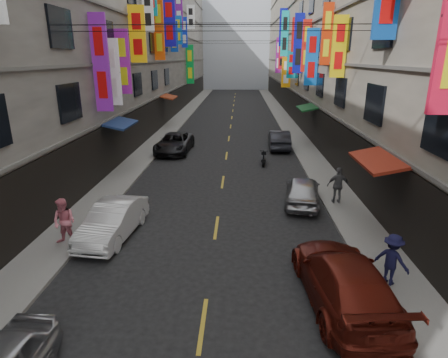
# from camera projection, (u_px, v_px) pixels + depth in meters

# --- Properties ---
(sidewalk_left) EXTENTS (2.00, 90.00, 0.12)m
(sidewalk_left) POSITION_uv_depth(u_px,v_px,m) (173.00, 126.00, 38.68)
(sidewalk_left) COLOR slate
(sidewalk_left) RESTS_ON ground
(sidewalk_right) EXTENTS (2.00, 90.00, 0.12)m
(sidewalk_right) POSITION_uv_depth(u_px,v_px,m) (289.00, 126.00, 38.21)
(sidewalk_right) COLOR slate
(sidewalk_right) RESTS_ON ground
(building_row_left) EXTENTS (10.14, 90.00, 19.00)m
(building_row_left) POSITION_uv_depth(u_px,v_px,m) (107.00, 28.00, 36.00)
(building_row_left) COLOR gray
(building_row_left) RESTS_ON ground
(building_row_right) EXTENTS (10.14, 90.00, 19.00)m
(building_row_right) POSITION_uv_depth(u_px,v_px,m) (359.00, 27.00, 35.05)
(building_row_right) COLOR #AEA392
(building_row_right) RESTS_ON ground
(haze_block) EXTENTS (18.00, 8.00, 22.00)m
(haze_block) POSITION_uv_depth(u_px,v_px,m) (236.00, 37.00, 82.55)
(haze_block) COLOR silver
(haze_block) RESTS_ON ground
(shop_signage) EXTENTS (14.00, 55.00, 11.86)m
(shop_signage) POSITION_uv_depth(u_px,v_px,m) (226.00, 26.00, 29.20)
(shop_signage) COLOR #0E45AA
(shop_signage) RESTS_ON ground
(street_awnings) EXTENTS (13.99, 35.20, 0.41)m
(street_awnings) POSITION_uv_depth(u_px,v_px,m) (203.00, 124.00, 22.39)
(street_awnings) COLOR #13491F
(street_awnings) RESTS_ON ground
(overhead_cables) EXTENTS (14.00, 38.04, 1.24)m
(overhead_cables) POSITION_uv_depth(u_px,v_px,m) (227.00, 25.00, 24.34)
(overhead_cables) COLOR black
(overhead_cables) RESTS_ON ground
(lane_markings) EXTENTS (0.12, 80.20, 0.01)m
(lane_markings) POSITION_uv_depth(u_px,v_px,m) (230.00, 132.00, 35.61)
(lane_markings) COLOR gold
(lane_markings) RESTS_ON ground
(scooter_far_right) EXTENTS (0.51, 1.80, 1.14)m
(scooter_far_right) POSITION_uv_depth(u_px,v_px,m) (264.00, 158.00, 24.77)
(scooter_far_right) COLOR black
(scooter_far_right) RESTS_ON ground
(car_left_mid) EXTENTS (1.91, 4.32, 1.38)m
(car_left_mid) POSITION_uv_depth(u_px,v_px,m) (113.00, 221.00, 14.65)
(car_left_mid) COLOR white
(car_left_mid) RESTS_ON ground
(car_left_far) EXTENTS (2.55, 5.16, 1.41)m
(car_left_far) POSITION_uv_depth(u_px,v_px,m) (174.00, 143.00, 27.83)
(car_left_far) COLOR black
(car_left_far) RESTS_ON ground
(car_right_near) EXTENTS (2.52, 5.39, 1.52)m
(car_right_near) POSITION_uv_depth(u_px,v_px,m) (344.00, 280.00, 10.63)
(car_right_near) COLOR #5F1910
(car_right_near) RESTS_ON ground
(car_right_mid) EXTENTS (2.23, 4.20, 1.36)m
(car_right_mid) POSITION_uv_depth(u_px,v_px,m) (303.00, 190.00, 18.02)
(car_right_mid) COLOR #A2A1A6
(car_right_mid) RESTS_ON ground
(car_right_far) EXTENTS (1.62, 4.37, 1.43)m
(car_right_far) POSITION_uv_depth(u_px,v_px,m) (279.00, 139.00, 28.99)
(car_right_far) COLOR #26272E
(car_right_far) RESTS_ON ground
(pedestrian_lfar) EXTENTS (0.97, 0.76, 1.79)m
(pedestrian_lfar) POSITION_uv_depth(u_px,v_px,m) (64.00, 222.00, 13.77)
(pedestrian_lfar) COLOR pink
(pedestrian_lfar) RESTS_ON sidewalk_left
(pedestrian_rnear) EXTENTS (1.14, 1.13, 1.64)m
(pedestrian_rnear) POSITION_uv_depth(u_px,v_px,m) (392.00, 259.00, 11.36)
(pedestrian_rnear) COLOR black
(pedestrian_rnear) RESTS_ON sidewalk_right
(pedestrian_rfar) EXTENTS (1.04, 0.60, 1.76)m
(pedestrian_rfar) POSITION_uv_depth(u_px,v_px,m) (338.00, 185.00, 17.75)
(pedestrian_rfar) COLOR #5A5A5C
(pedestrian_rfar) RESTS_ON sidewalk_right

